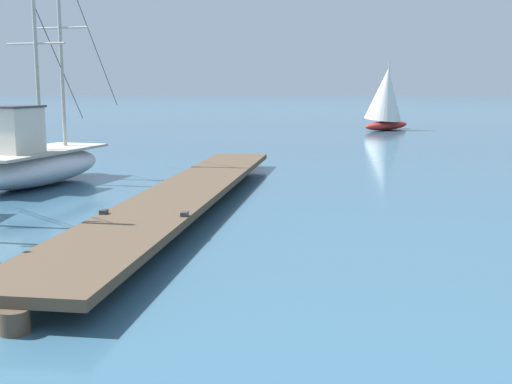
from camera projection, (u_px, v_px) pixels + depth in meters
The scene contains 3 objects.
floating_dock at pixel (186, 192), 15.57m from camera, with size 2.34×16.68×0.53m.
fishing_boat_0 at pixel (34, 161), 18.87m from camera, with size 2.76×7.90×7.51m.
distant_sailboat at pixel (386, 98), 42.27m from camera, with size 3.69×4.63×4.51m.
Camera 1 is at (-0.25, -1.69, 2.89)m, focal length 45.46 mm.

